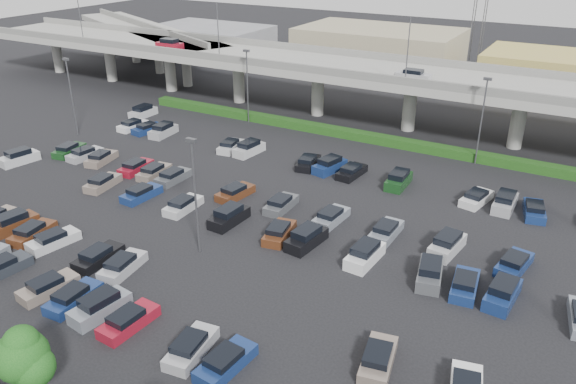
{
  "coord_description": "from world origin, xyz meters",
  "views": [
    {
      "loc": [
        27.21,
        -40.35,
        25.2
      ],
      "look_at": [
        2.77,
        2.53,
        2.0
      ],
      "focal_mm": 35.0,
      "sensor_mm": 36.0,
      "label": 1
    }
  ],
  "objects": [
    {
      "name": "distant_buildings",
      "position": [
        12.38,
        61.81,
        3.74
      ],
      "size": [
        138.0,
        24.0,
        9.0
      ],
      "color": "slate",
      "rests_on": "ground"
    },
    {
      "name": "hedge",
      "position": [
        0.0,
        25.0,
        0.55
      ],
      "size": [
        66.0,
        1.6,
        1.1
      ],
      "primitive_type": "cube",
      "color": "#163A11",
      "rests_on": "ground"
    },
    {
      "name": "light_poles",
      "position": [
        -4.13,
        2.0,
        6.24
      ],
      "size": [
        66.9,
        48.38,
        10.3
      ],
      "color": "#4C4D52",
      "rests_on": "ground"
    },
    {
      "name": "tree_row",
      "position": [
        0.7,
        -26.53,
        3.52
      ],
      "size": [
        65.07,
        3.66,
        5.94
      ],
      "color": "#332316",
      "rests_on": "ground"
    },
    {
      "name": "on_ramp",
      "position": [
        -52.1,
        43.05,
        6.86
      ],
      "size": [
        50.93,
        30.13,
        8.8
      ],
      "color": "gray",
      "rests_on": "ground"
    },
    {
      "name": "ground",
      "position": [
        0.0,
        0.0,
        0.0
      ],
      "size": [
        280.0,
        280.0,
        0.0
      ],
      "primitive_type": "plane",
      "color": "black"
    },
    {
      "name": "parked_cars",
      "position": [
        -2.34,
        -3.37,
        0.61
      ],
      "size": [
        63.01,
        41.53,
        1.67
      ],
      "color": "#562C17",
      "rests_on": "ground"
    },
    {
      "name": "overpass",
      "position": [
        -0.21,
        31.99,
        6.97
      ],
      "size": [
        150.0,
        13.0,
        15.8
      ],
      "color": "gray",
      "rests_on": "ground"
    }
  ]
}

